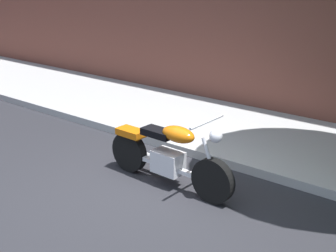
{
  "coord_description": "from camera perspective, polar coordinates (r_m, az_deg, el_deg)",
  "views": [
    {
      "loc": [
        3.64,
        -4.3,
        2.92
      ],
      "look_at": [
        0.07,
        0.23,
        0.9
      ],
      "focal_mm": 47.84,
      "sensor_mm": 36.0,
      "label": 1
    }
  ],
  "objects": [
    {
      "name": "sidewalk",
      "position": [
        8.33,
        9.89,
        -0.95
      ],
      "size": [
        22.72,
        2.78,
        0.14
      ],
      "primitive_type": "cube",
      "color": "#AAAAAA",
      "rests_on": "ground"
    },
    {
      "name": "motorcycle",
      "position": [
        6.28,
        0.02,
        -3.83
      ],
      "size": [
        2.15,
        0.7,
        1.11
      ],
      "color": "black",
      "rests_on": "ground"
    },
    {
      "name": "ground_plane",
      "position": [
        6.35,
        -1.81,
        -8.06
      ],
      "size": [
        60.0,
        60.0,
        0.0
      ],
      "primitive_type": "plane",
      "color": "#28282D"
    }
  ]
}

